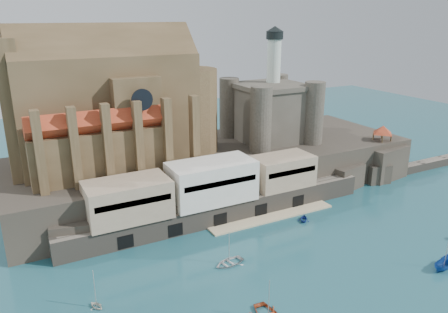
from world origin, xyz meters
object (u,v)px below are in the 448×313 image
(church, at_px, (117,109))
(boat_2, at_px, (444,268))
(castle_keep, at_px, (270,109))
(pavilion, at_px, (383,131))

(church, xyz_separation_m, boat_2, (41.24, -54.60, -22.13))
(church, height_order, castle_keep, church)
(church, bearing_deg, pavilion, -13.48)
(church, relative_size, boat_2, 8.35)
(castle_keep, height_order, boat_2, castle_keep)
(castle_keep, bearing_deg, church, 178.89)
(pavilion, xyz_separation_m, boat_2, (-24.89, -38.74, -12.73))
(church, distance_m, castle_keep, 40.39)
(castle_keep, bearing_deg, boat_2, -88.90)
(church, height_order, boat_2, church)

